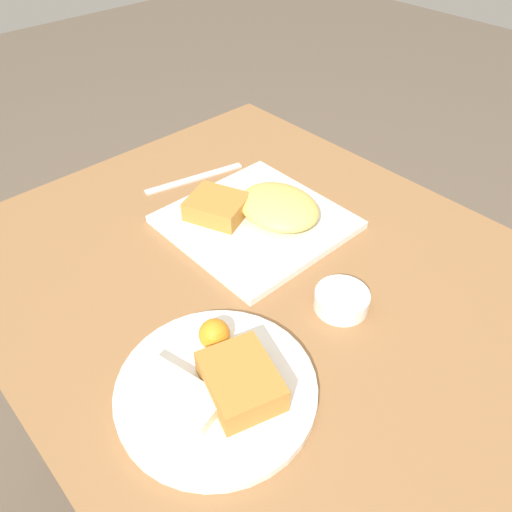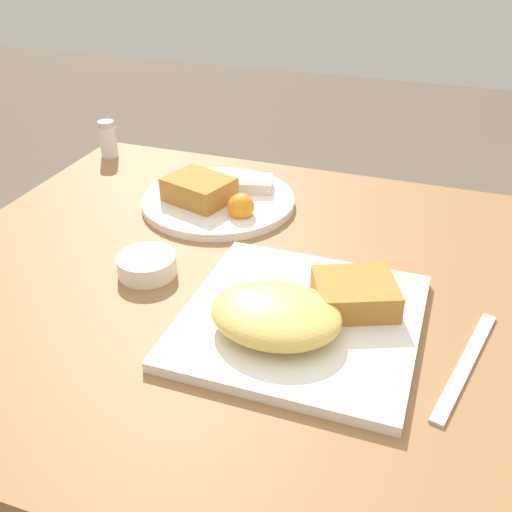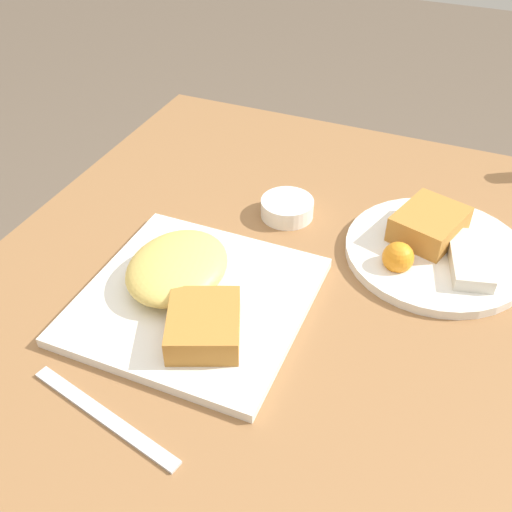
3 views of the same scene
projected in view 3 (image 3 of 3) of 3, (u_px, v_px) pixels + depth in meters
name	position (u px, v px, depth m)	size (l,w,h in m)	color
dining_table	(271.00, 324.00, 0.90)	(0.96, 0.82, 0.75)	olive
plate_square_near	(189.00, 290.00, 0.78)	(0.29, 0.29, 0.06)	white
plate_oval_far	(435.00, 246.00, 0.86)	(0.26, 0.26, 0.05)	white
sauce_ramekin	(287.00, 207.00, 0.94)	(0.08, 0.08, 0.03)	white
butter_knife	(104.00, 416.00, 0.66)	(0.06, 0.21, 0.00)	silver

